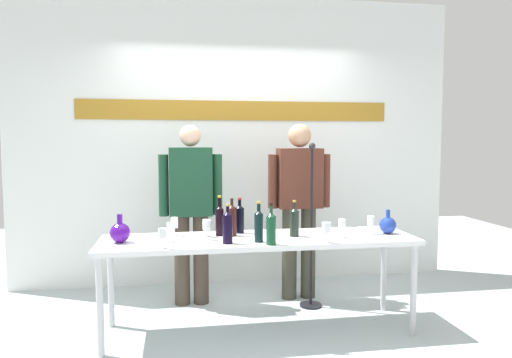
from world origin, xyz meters
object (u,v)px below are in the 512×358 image
(presenter_right, at_px, (299,199))
(microphone_stand, at_px, (311,253))
(wine_glass_left_3, at_px, (171,228))
(wine_glass_left_0, at_px, (174,223))
(wine_glass_left_2, at_px, (207,226))
(wine_bottle_1, at_px, (228,226))
(wine_bottle_3, at_px, (271,228))
(display_table, at_px, (259,245))
(decanter_blue_left, at_px, (120,232))
(wine_glass_left_1, at_px, (163,234))
(presenter_left, at_px, (191,204))
(wine_bottle_2, at_px, (220,219))
(wine_glass_left_4, at_px, (207,225))
(wine_glass_right_1, at_px, (371,221))
(wine_bottle_5, at_px, (240,218))
(wine_bottle_6, at_px, (259,225))
(decanter_blue_right, at_px, (388,225))
(wine_bottle_0, at_px, (294,221))
(wine_bottle_4, at_px, (232,219))
(wine_glass_right_0, at_px, (342,225))
(wine_glass_right_2, at_px, (326,228))

(presenter_right, xyz_separation_m, microphone_stand, (0.05, -0.25, -0.46))
(wine_glass_left_3, bearing_deg, microphone_stand, 23.52)
(wine_glass_left_0, height_order, wine_glass_left_2, wine_glass_left_2)
(presenter_right, relative_size, wine_glass_left_3, 10.90)
(wine_bottle_1, bearing_deg, wine_bottle_3, -16.76)
(display_table, relative_size, wine_glass_left_2, 16.21)
(decanter_blue_left, bearing_deg, wine_glass_left_1, -37.13)
(display_table, relative_size, wine_glass_left_1, 17.13)
(presenter_left, xyz_separation_m, wine_bottle_2, (0.21, -0.59, -0.05))
(display_table, relative_size, wine_bottle_3, 8.03)
(wine_glass_left_1, distance_m, microphone_stand, 1.52)
(wine_glass_left_1, bearing_deg, wine_glass_left_4, 47.31)
(presenter_left, distance_m, wine_bottle_1, 0.93)
(wine_bottle_2, height_order, wine_glass_right_1, wine_bottle_2)
(wine_glass_left_2, bearing_deg, wine_glass_right_1, -0.17)
(wine_glass_left_1, xyz_separation_m, wine_glass_left_3, (0.05, 0.19, 0.00))
(wine_glass_left_3, distance_m, wine_glass_right_1, 1.60)
(presenter_right, xyz_separation_m, wine_glass_left_2, (-0.92, -0.74, -0.10))
(wine_bottle_3, relative_size, wine_glass_left_0, 2.04)
(wine_glass_right_1, relative_size, microphone_stand, 0.10)
(wine_glass_left_1, bearing_deg, wine_bottle_5, 37.62)
(wine_bottle_6, bearing_deg, decanter_blue_right, 7.45)
(wine_bottle_2, relative_size, wine_bottle_3, 1.05)
(display_table, xyz_separation_m, presenter_right, (0.51, 0.72, 0.26))
(wine_bottle_6, distance_m, wine_glass_left_3, 0.66)
(decanter_blue_right, bearing_deg, decanter_blue_left, -180.00)
(decanter_blue_left, distance_m, wine_glass_left_2, 0.65)
(decanter_blue_left, distance_m, wine_glass_left_1, 0.40)
(wine_bottle_0, relative_size, wine_bottle_4, 0.96)
(decanter_blue_left, bearing_deg, wine_glass_left_2, 0.03)
(wine_glass_left_0, relative_size, microphone_stand, 0.10)
(wine_glass_right_0, bearing_deg, presenter_right, 99.28)
(presenter_right, distance_m, wine_bottle_2, 1.01)
(wine_bottle_2, bearing_deg, wine_glass_left_1, -138.69)
(decanter_blue_left, height_order, presenter_right, presenter_right)
(decanter_blue_right, distance_m, wine_glass_left_2, 1.47)
(wine_bottle_0, xyz_separation_m, wine_bottle_2, (-0.58, 0.12, 0.01))
(wine_glass_left_2, relative_size, wine_glass_left_4, 1.10)
(wine_glass_left_1, distance_m, wine_glass_right_2, 1.20)
(wine_glass_left_1, bearing_deg, microphone_stand, 29.29)
(wine_bottle_0, bearing_deg, wine_glass_right_1, -2.12)
(decanter_blue_right, bearing_deg, wine_bottle_5, 169.18)
(wine_glass_left_4, bearing_deg, microphone_stand, 20.89)
(wine_glass_left_3, bearing_deg, presenter_right, 33.65)
(presenter_left, relative_size, wine_bottle_6, 5.38)
(decanter_blue_left, distance_m, wine_glass_right_0, 1.70)
(wine_bottle_3, height_order, wine_glass_right_2, wine_bottle_3)
(wine_bottle_0, height_order, wine_glass_left_2, wine_bottle_0)
(wine_glass_left_3, bearing_deg, wine_glass_right_0, -1.19)
(wine_glass_left_0, bearing_deg, display_table, -14.63)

